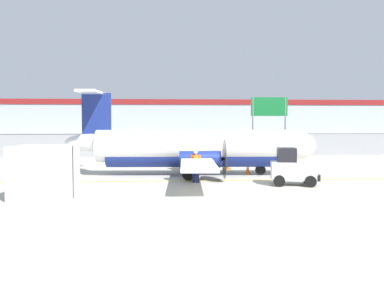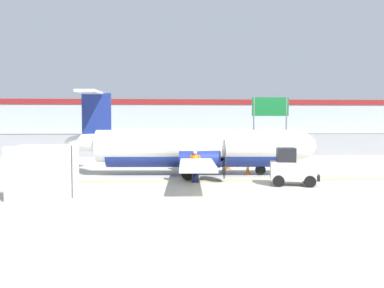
# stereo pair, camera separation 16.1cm
# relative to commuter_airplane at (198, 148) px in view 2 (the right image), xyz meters

# --- Properties ---
(ground_plane) EXTENTS (140.00, 140.00, 0.01)m
(ground_plane) POSITION_rel_commuter_airplane_xyz_m (0.52, -2.38, -1.60)
(ground_plane) COLOR #B7B2A3
(perimeter_fence) EXTENTS (98.00, 0.10, 2.10)m
(perimeter_fence) POSITION_rel_commuter_airplane_xyz_m (0.52, 13.62, -0.49)
(perimeter_fence) COLOR gray
(perimeter_fence) RESTS_ON ground
(parking_lot_strip) EXTENTS (98.00, 17.00, 0.12)m
(parking_lot_strip) POSITION_rel_commuter_airplane_xyz_m (0.52, 25.12, -1.54)
(parking_lot_strip) COLOR #38383A
(parking_lot_strip) RESTS_ON ground
(background_building) EXTENTS (91.00, 8.10, 6.50)m
(background_building) POSITION_rel_commuter_airplane_xyz_m (0.52, 43.61, 1.66)
(background_building) COLOR #A8B2BC
(background_building) RESTS_ON ground
(commuter_airplane) EXTENTS (14.94, 16.06, 4.92)m
(commuter_airplane) POSITION_rel_commuter_airplane_xyz_m (0.00, 0.00, 0.00)
(commuter_airplane) COLOR white
(commuter_airplane) RESTS_ON ground
(baggage_tug) EXTENTS (2.49, 1.74, 1.88)m
(baggage_tug) POSITION_rel_commuter_airplane_xyz_m (4.38, -4.33, -0.75)
(baggage_tug) COLOR silver
(baggage_tug) RESTS_ON ground
(ground_crew_worker) EXTENTS (0.54, 0.44, 1.70)m
(ground_crew_worker) POSITION_rel_commuter_airplane_xyz_m (-0.38, -3.08, -0.65)
(ground_crew_worker) COLOR #191E4C
(ground_crew_worker) RESTS_ON ground
(cargo_container) EXTENTS (2.61, 2.26, 2.20)m
(cargo_container) POSITION_rel_commuter_airplane_xyz_m (-7.03, -7.14, -0.50)
(cargo_container) COLOR silver
(cargo_container) RESTS_ON ground
(traffic_cone_near_left) EXTENTS (0.36, 0.36, 0.64)m
(traffic_cone_near_left) POSITION_rel_commuter_airplane_xyz_m (3.02, 0.04, -1.29)
(traffic_cone_near_left) COLOR orange
(traffic_cone_near_left) RESTS_ON ground
(traffic_cone_near_right) EXTENTS (0.36, 0.36, 0.64)m
(traffic_cone_near_right) POSITION_rel_commuter_airplane_xyz_m (6.48, -0.59, -1.29)
(traffic_cone_near_right) COLOR orange
(traffic_cone_near_right) RESTS_ON ground
(traffic_cone_far_left) EXTENTS (0.36, 0.36, 0.64)m
(traffic_cone_far_left) POSITION_rel_commuter_airplane_xyz_m (2.27, 2.82, -1.29)
(traffic_cone_far_left) COLOR orange
(traffic_cone_far_left) RESTS_ON ground
(parked_car_0) EXTENTS (4.31, 2.25, 1.58)m
(parked_car_0) POSITION_rel_commuter_airplane_xyz_m (-12.05, 21.34, -0.71)
(parked_car_0) COLOR silver
(parked_car_0) RESTS_ON parking_lot_strip
(parked_car_1) EXTENTS (4.29, 2.20, 1.58)m
(parked_car_1) POSITION_rel_commuter_airplane_xyz_m (-2.61, 26.56, -0.71)
(parked_car_1) COLOR gray
(parked_car_1) RESTS_ON parking_lot_strip
(parked_car_2) EXTENTS (4.33, 2.29, 1.58)m
(parked_car_2) POSITION_rel_commuter_airplane_xyz_m (3.68, 23.65, -0.71)
(parked_car_2) COLOR black
(parked_car_2) RESTS_ON parking_lot_strip
(parked_car_3) EXTENTS (4.38, 2.41, 1.58)m
(parked_car_3) POSITION_rel_commuter_airplane_xyz_m (13.29, 31.41, -0.71)
(parked_car_3) COLOR gray
(parked_car_3) RESTS_ON parking_lot_strip
(highway_sign) EXTENTS (3.60, 0.14, 5.50)m
(highway_sign) POSITION_rel_commuter_airplane_xyz_m (8.33, 15.61, 2.54)
(highway_sign) COLOR slate
(highway_sign) RESTS_ON ground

